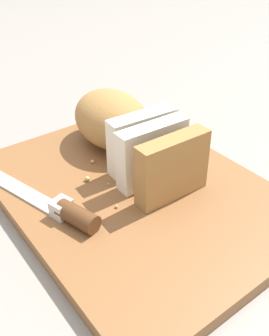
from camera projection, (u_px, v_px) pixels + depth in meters
ground_plane at (135, 198)px, 0.51m from camera, size 3.00×3.00×0.00m
cutting_board at (135, 193)px, 0.51m from camera, size 0.40×0.31×0.02m
bread_loaf at (125, 130)px, 0.55m from camera, size 0.23×0.11×0.08m
bread_knife at (57, 206)px, 0.46m from camera, size 0.24×0.09×0.02m
crumb_near_knife at (108, 184)px, 0.51m from camera, size 0.00×0.00×0.00m
crumb_near_loaf at (116, 207)px, 0.47m from camera, size 0.00×0.00×0.00m
crumb_stray_left at (92, 162)px, 0.55m from camera, size 0.01×0.01×0.01m
crumb_stray_right at (87, 179)px, 0.51m from camera, size 0.01×0.01×0.01m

